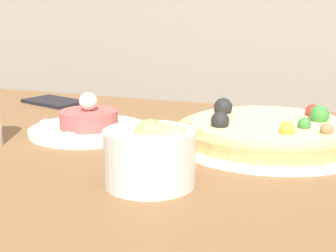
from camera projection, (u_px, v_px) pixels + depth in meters
dining_table at (191, 211)px, 0.74m from camera, size 1.49×0.84×0.75m
pizza_plate at (268, 133)px, 0.78m from camera, size 0.33×0.33×0.07m
tartare_plate at (89, 124)px, 0.86m from camera, size 0.22×0.22×0.07m
small_bowl at (151, 153)px, 0.59m from camera, size 0.12×0.12×0.09m
napkin at (54, 102)px, 1.13m from camera, size 0.16×0.12×0.01m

